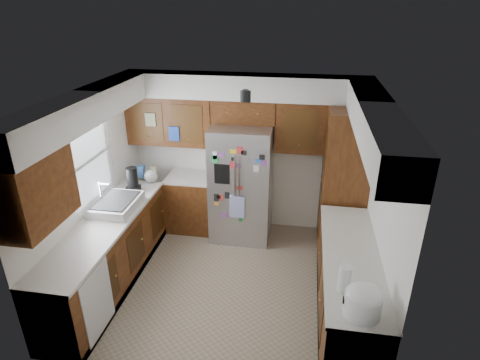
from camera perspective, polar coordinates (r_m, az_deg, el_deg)
name	(u,v)px	position (r m, az deg, el deg)	size (l,w,h in m)	color
floor	(227,281)	(5.57, -1.87, -14.15)	(3.60, 3.60, 0.00)	gray
room_shell	(222,144)	(5.01, -2.53, 5.20)	(3.64, 3.24, 2.52)	white
left_counter_run	(129,244)	(5.72, -15.53, -8.71)	(1.36, 3.20, 0.92)	#3D1C0B
right_counter_run	(347,291)	(4.90, 15.00, -15.07)	(0.63, 2.25, 0.92)	#3D1C0B
pantry	(344,181)	(5.95, 14.54, -0.16)	(0.60, 0.90, 2.15)	#3D1C0B
fridge	(242,183)	(6.11, 0.22, -0.48)	(0.90, 0.79, 1.80)	#A7A6AC
bridge_cabinet	(244,110)	(5.95, 0.59, 9.86)	(0.96, 0.34, 0.35)	#3D1C0B
fridge_top_items	(240,90)	(5.87, 0.03, 12.68)	(0.49, 0.40, 0.28)	#134DA2
sink_assembly	(116,204)	(5.56, -17.16, -3.30)	(0.52, 0.70, 0.37)	silver
left_counter_clutter	(140,178)	(6.11, -14.04, 0.29)	(0.41, 0.90, 0.38)	black
rice_cooker	(363,300)	(3.80, 17.10, -16.05)	(0.34, 0.33, 0.29)	white
paper_towel	(345,278)	(4.02, 14.66, -13.38)	(0.12, 0.12, 0.27)	white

